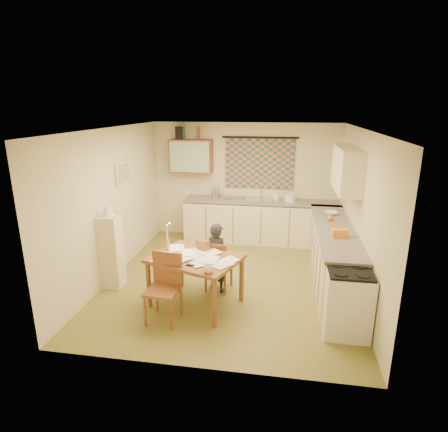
% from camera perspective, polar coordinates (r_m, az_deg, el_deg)
% --- Properties ---
extents(floor, '(4.00, 4.50, 0.02)m').
position_cam_1_polar(floor, '(6.44, 0.88, -9.76)').
color(floor, olive).
rests_on(floor, ground).
extents(ceiling, '(4.00, 4.50, 0.02)m').
position_cam_1_polar(ceiling, '(5.78, 0.99, 13.23)').
color(ceiling, white).
rests_on(ceiling, floor).
extents(wall_back, '(4.00, 0.02, 2.50)m').
position_cam_1_polar(wall_back, '(8.17, 3.26, 5.28)').
color(wall_back, beige).
rests_on(wall_back, floor).
extents(wall_front, '(4.00, 0.02, 2.50)m').
position_cam_1_polar(wall_front, '(3.89, -3.98, -7.70)').
color(wall_front, beige).
rests_on(wall_front, floor).
extents(wall_left, '(0.02, 4.50, 2.50)m').
position_cam_1_polar(wall_left, '(6.58, -16.67, 1.81)').
color(wall_left, beige).
rests_on(wall_left, floor).
extents(wall_right, '(0.02, 4.50, 2.50)m').
position_cam_1_polar(wall_right, '(6.05, 20.14, 0.21)').
color(wall_right, beige).
rests_on(wall_right, floor).
extents(window_blind, '(1.45, 0.03, 1.05)m').
position_cam_1_polar(window_blind, '(8.04, 5.43, 7.94)').
color(window_blind, '#2B4F6E').
rests_on(window_blind, wall_back).
extents(curtain_rod, '(1.60, 0.04, 0.04)m').
position_cam_1_polar(curtain_rod, '(7.96, 5.53, 11.84)').
color(curtain_rod, black).
rests_on(curtain_rod, wall_back).
extents(wall_cabinet, '(0.90, 0.34, 0.70)m').
position_cam_1_polar(wall_cabinet, '(8.11, -5.02, 9.10)').
color(wall_cabinet, brown).
rests_on(wall_cabinet, wall_back).
extents(wall_cabinet_glass, '(0.84, 0.02, 0.64)m').
position_cam_1_polar(wall_cabinet_glass, '(7.94, -5.32, 8.93)').
color(wall_cabinet_glass, '#99B2A5').
rests_on(wall_cabinet_glass, wall_back).
extents(upper_cabinet_right, '(0.34, 1.30, 0.70)m').
position_cam_1_polar(upper_cabinet_right, '(6.42, 18.22, 6.81)').
color(upper_cabinet_right, beige).
rests_on(upper_cabinet_right, wall_right).
extents(framed_print, '(0.04, 0.50, 0.40)m').
position_cam_1_polar(framed_print, '(6.82, -15.23, 6.31)').
color(framed_print, beige).
rests_on(framed_print, wall_left).
extents(print_canvas, '(0.01, 0.42, 0.32)m').
position_cam_1_polar(print_canvas, '(6.81, -15.04, 6.31)').
color(print_canvas, beige).
rests_on(print_canvas, wall_left).
extents(counter_back, '(3.30, 0.62, 0.92)m').
position_cam_1_polar(counter_back, '(8.04, 5.76, -0.85)').
color(counter_back, beige).
rests_on(counter_back, floor).
extents(counter_right, '(0.62, 2.95, 0.92)m').
position_cam_1_polar(counter_right, '(6.57, 16.27, -5.53)').
color(counter_right, beige).
rests_on(counter_right, floor).
extents(stove, '(0.56, 0.56, 0.88)m').
position_cam_1_polar(stove, '(5.14, 18.25, -12.32)').
color(stove, white).
rests_on(stove, floor).
extents(sink, '(0.56, 0.46, 0.10)m').
position_cam_1_polar(sink, '(7.93, 5.41, 2.13)').
color(sink, silver).
rests_on(sink, counter_back).
extents(tap, '(0.04, 0.04, 0.28)m').
position_cam_1_polar(tap, '(8.06, 5.63, 3.68)').
color(tap, silver).
rests_on(tap, counter_back).
extents(dish_rack, '(0.38, 0.34, 0.06)m').
position_cam_1_polar(dish_rack, '(7.96, 1.56, 2.78)').
color(dish_rack, silver).
rests_on(dish_rack, counter_back).
extents(kettle, '(0.24, 0.24, 0.24)m').
position_cam_1_polar(kettle, '(8.00, -1.29, 3.52)').
color(kettle, silver).
rests_on(kettle, counter_back).
extents(mixing_bowl, '(0.31, 0.31, 0.16)m').
position_cam_1_polar(mixing_bowl, '(7.88, 10.06, 2.77)').
color(mixing_bowl, white).
rests_on(mixing_bowl, counter_back).
extents(soap_bottle, '(0.13, 0.13, 0.18)m').
position_cam_1_polar(soap_bottle, '(7.93, 7.89, 3.03)').
color(soap_bottle, white).
rests_on(soap_bottle, counter_back).
extents(bowl, '(0.35, 0.35, 0.06)m').
position_cam_1_polar(bowl, '(7.10, 15.93, 0.43)').
color(bowl, white).
rests_on(bowl, counter_right).
extents(orange_bag, '(0.23, 0.18, 0.12)m').
position_cam_1_polar(orange_bag, '(5.95, 17.17, -2.49)').
color(orange_bag, orange).
rests_on(orange_bag, counter_right).
extents(fruit_orange, '(0.10, 0.10, 0.10)m').
position_cam_1_polar(fruit_orange, '(6.72, 15.87, -0.30)').
color(fruit_orange, orange).
rests_on(fruit_orange, counter_right).
extents(speaker, '(0.21, 0.24, 0.26)m').
position_cam_1_polar(speaker, '(8.13, -6.87, 12.46)').
color(speaker, black).
rests_on(speaker, wall_cabinet).
extents(bottle_green, '(0.08, 0.08, 0.26)m').
position_cam_1_polar(bottle_green, '(8.10, -6.22, 12.47)').
color(bottle_green, '#195926').
rests_on(bottle_green, wall_cabinet).
extents(bottle_brown, '(0.09, 0.09, 0.26)m').
position_cam_1_polar(bottle_brown, '(8.02, -3.93, 12.49)').
color(bottle_brown, brown).
rests_on(bottle_brown, wall_cabinet).
extents(dining_table, '(1.46, 1.28, 0.75)m').
position_cam_1_polar(dining_table, '(5.58, -4.31, -9.72)').
color(dining_table, brown).
rests_on(dining_table, floor).
extents(chair_far, '(0.43, 0.43, 0.83)m').
position_cam_1_polar(chair_far, '(6.03, -0.87, -8.86)').
color(chair_far, brown).
rests_on(chair_far, floor).
extents(chair_near, '(0.47, 0.47, 0.94)m').
position_cam_1_polar(chair_near, '(5.27, -9.15, -12.67)').
color(chair_near, brown).
rests_on(chair_near, floor).
extents(person, '(0.62, 0.59, 1.12)m').
position_cam_1_polar(person, '(5.89, -1.09, -6.32)').
color(person, black).
rests_on(person, floor).
extents(shelf_stand, '(0.32, 0.30, 1.19)m').
position_cam_1_polar(shelf_stand, '(6.26, -16.81, -5.25)').
color(shelf_stand, beige).
rests_on(shelf_stand, floor).
extents(lampshade, '(0.20, 0.20, 0.22)m').
position_cam_1_polar(lampshade, '(6.04, -17.37, 0.99)').
color(lampshade, beige).
rests_on(lampshade, shelf_stand).
extents(letter_rack, '(0.24, 0.21, 0.16)m').
position_cam_1_polar(letter_rack, '(5.64, -3.28, -4.43)').
color(letter_rack, brown).
rests_on(letter_rack, dining_table).
extents(mug, '(0.15, 0.15, 0.10)m').
position_cam_1_polar(mug, '(4.91, -2.39, -8.06)').
color(mug, white).
rests_on(mug, dining_table).
extents(magazine, '(0.45, 0.47, 0.03)m').
position_cam_1_polar(magazine, '(5.50, -9.42, -5.92)').
color(magazine, maroon).
rests_on(magazine, dining_table).
extents(book, '(0.30, 0.32, 0.02)m').
position_cam_1_polar(book, '(5.58, -8.14, -5.58)').
color(book, orange).
rests_on(book, dining_table).
extents(orange_box, '(0.14, 0.12, 0.04)m').
position_cam_1_polar(orange_box, '(5.36, -8.78, -6.46)').
color(orange_box, orange).
rests_on(orange_box, dining_table).
extents(eyeglasses, '(0.13, 0.06, 0.02)m').
position_cam_1_polar(eyeglasses, '(5.14, -5.09, -7.49)').
color(eyeglasses, black).
rests_on(eyeglasses, dining_table).
extents(candle_holder, '(0.08, 0.08, 0.18)m').
position_cam_1_polar(candle_holder, '(5.69, -8.56, -4.30)').
color(candle_holder, silver).
rests_on(candle_holder, dining_table).
extents(candle, '(0.03, 0.03, 0.22)m').
position_cam_1_polar(candle, '(5.62, -8.68, -2.40)').
color(candle, white).
rests_on(candle, dining_table).
extents(candle_flame, '(0.02, 0.02, 0.02)m').
position_cam_1_polar(candle_flame, '(5.61, -8.29, -1.10)').
color(candle_flame, '#FFCC66').
rests_on(candle_flame, dining_table).
extents(papers, '(1.25, 0.87, 0.02)m').
position_cam_1_polar(papers, '(5.41, -3.90, -6.15)').
color(papers, white).
rests_on(papers, dining_table).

